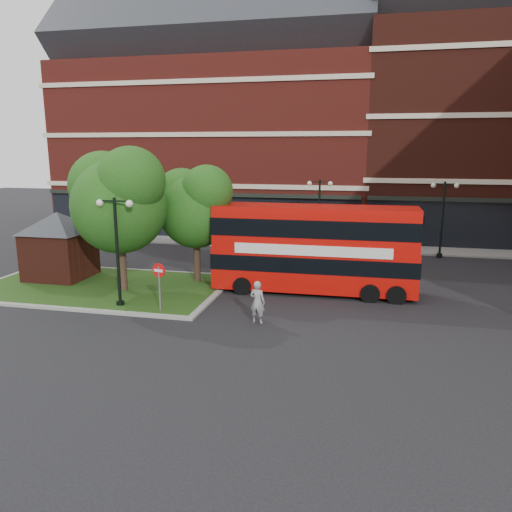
% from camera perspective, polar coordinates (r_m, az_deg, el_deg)
% --- Properties ---
extents(ground, '(120.00, 120.00, 0.00)m').
position_cam_1_polar(ground, '(21.45, -2.24, -7.10)').
color(ground, black).
rests_on(ground, ground).
extents(pavement_far, '(44.00, 3.00, 0.12)m').
position_cam_1_polar(pavement_far, '(37.10, 4.33, 1.27)').
color(pavement_far, slate).
rests_on(pavement_far, ground).
extents(terrace_far_left, '(26.00, 12.00, 14.00)m').
position_cam_1_polar(terrace_far_left, '(45.52, -4.31, 12.09)').
color(terrace_far_left, maroon).
rests_on(terrace_far_left, ground).
extents(terrace_far_right, '(18.00, 12.00, 16.00)m').
position_cam_1_polar(terrace_far_right, '(44.42, 24.67, 12.33)').
color(terrace_far_right, '#471911').
rests_on(terrace_far_right, ground).
extents(traffic_island, '(12.60, 7.60, 0.15)m').
position_cam_1_polar(traffic_island, '(27.08, -17.15, -3.36)').
color(traffic_island, gray).
rests_on(traffic_island, ground).
extents(kiosk, '(6.51, 6.51, 3.60)m').
position_cam_1_polar(kiosk, '(29.01, -21.61, 1.89)').
color(kiosk, '#471911').
rests_on(kiosk, traffic_island).
extents(tree_island_west, '(5.40, 4.71, 7.21)m').
position_cam_1_polar(tree_island_west, '(25.20, -15.52, 6.56)').
color(tree_island_west, '#2D2116').
rests_on(tree_island_west, ground).
extents(tree_island_east, '(4.46, 3.90, 6.29)m').
position_cam_1_polar(tree_island_east, '(26.30, -7.04, 5.92)').
color(tree_island_east, '#2D2116').
rests_on(tree_island_east, ground).
extents(lamp_island, '(1.72, 0.36, 5.00)m').
position_cam_1_polar(lamp_island, '(22.89, -15.60, 1.03)').
color(lamp_island, black).
rests_on(lamp_island, ground).
extents(lamp_far_left, '(1.72, 0.36, 5.00)m').
position_cam_1_polar(lamp_far_left, '(34.46, 7.22, 5.03)').
color(lamp_far_left, black).
rests_on(lamp_far_left, ground).
extents(lamp_far_right, '(1.72, 0.36, 5.00)m').
position_cam_1_polar(lamp_far_right, '(34.63, 20.54, 4.38)').
color(lamp_far_right, black).
rests_on(lamp_far_right, ground).
extents(bus, '(9.99, 2.40, 3.81)m').
position_cam_1_polar(bus, '(24.75, 6.64, 1.45)').
color(bus, '#BE0D07').
rests_on(bus, ground).
extents(woman, '(0.71, 0.53, 1.79)m').
position_cam_1_polar(woman, '(20.60, 0.17, -5.28)').
color(woman, gray).
rests_on(woman, ground).
extents(car_silver, '(4.34, 1.95, 1.45)m').
position_cam_1_polar(car_silver, '(35.09, 3.24, 1.76)').
color(car_silver, '#ADAFB5').
rests_on(car_silver, ground).
extents(car_white, '(4.07, 1.56, 1.32)m').
position_cam_1_polar(car_white, '(34.72, 8.76, 1.42)').
color(car_white, silver).
rests_on(car_white, ground).
extents(no_entry_sign, '(0.62, 0.18, 2.25)m').
position_cam_1_polar(no_entry_sign, '(21.95, -11.01, -2.48)').
color(no_entry_sign, slate).
rests_on(no_entry_sign, ground).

